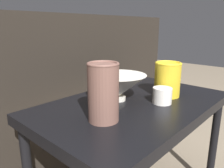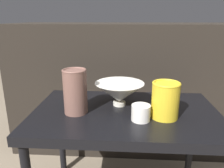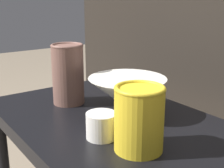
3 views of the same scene
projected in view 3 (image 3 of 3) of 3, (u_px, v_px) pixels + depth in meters
table at (116, 139)px, 0.88m from camera, size 0.81×0.50×0.51m
bowl at (127, 93)px, 0.90m from camera, size 0.23×0.23×0.11m
vase_textured_left at (68, 73)px, 0.98m from camera, size 0.10×0.10×0.19m
vase_colorful_right at (139, 118)px, 0.68m from camera, size 0.11×0.11×0.15m
cup at (101, 126)px, 0.75m from camera, size 0.08×0.08×0.06m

